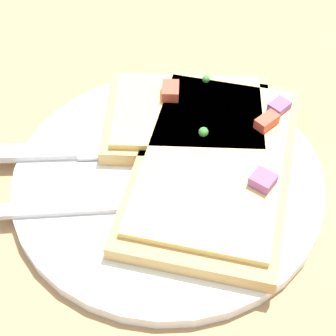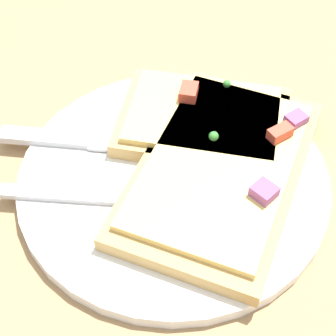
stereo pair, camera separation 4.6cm
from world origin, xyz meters
name	(u,v)px [view 1 (the left image)]	position (x,y,z in m)	size (l,w,h in m)	color
ground_plane	(168,185)	(0.00, 0.00, 0.00)	(4.00, 4.00, 0.00)	#9E7A51
plate	(168,180)	(0.00, 0.00, 0.01)	(0.26, 0.26, 0.01)	white
fork	(139,204)	(0.03, -0.03, 0.01)	(0.03, 0.21, 0.01)	#B7B7BC
knife	(88,151)	(-0.04, -0.07, 0.01)	(0.04, 0.21, 0.01)	#B7B7BC
pizza_slice_main	(216,167)	(0.00, 0.04, 0.02)	(0.24, 0.19, 0.03)	tan
pizza_slice_corner	(188,117)	(-0.06, 0.03, 0.02)	(0.13, 0.17, 0.03)	tan
crumb_scatter	(232,192)	(0.03, 0.05, 0.02)	(0.14, 0.09, 0.01)	tan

